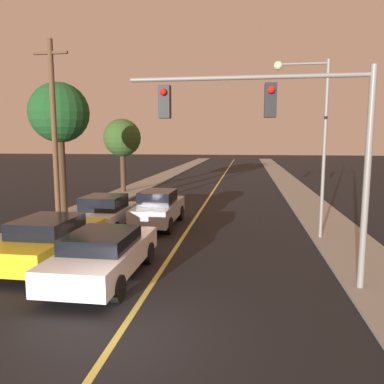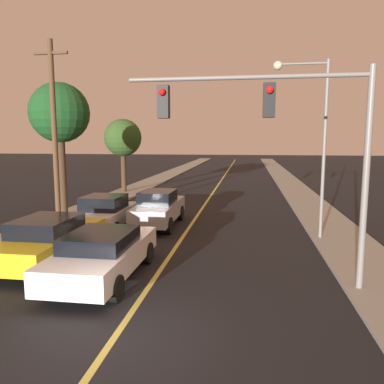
{
  "view_description": "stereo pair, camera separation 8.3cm",
  "coord_description": "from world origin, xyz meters",
  "views": [
    {
      "loc": [
        2.64,
        -7.14,
        4.15
      ],
      "look_at": [
        0.0,
        11.0,
        1.6
      ],
      "focal_mm": 35.0,
      "sensor_mm": 36.0,
      "label": 1
    },
    {
      "loc": [
        2.72,
        -7.13,
        4.15
      ],
      "look_at": [
        0.0,
        11.0,
        1.6
      ],
      "focal_mm": 35.0,
      "sensor_mm": 36.0,
      "label": 2
    }
  ],
  "objects": [
    {
      "name": "ground_plane",
      "position": [
        0.0,
        0.0,
        0.0
      ],
      "size": [
        200.0,
        200.0,
        0.0
      ],
      "primitive_type": "plane",
      "color": "black"
    },
    {
      "name": "road_surface",
      "position": [
        0.0,
        36.0,
        0.01
      ],
      "size": [
        10.84,
        80.0,
        0.01
      ],
      "color": "black",
      "rests_on": "ground"
    },
    {
      "name": "sidewalk_left",
      "position": [
        -6.67,
        36.0,
        0.06
      ],
      "size": [
        2.5,
        80.0,
        0.12
      ],
      "color": "gray",
      "rests_on": "ground"
    },
    {
      "name": "sidewalk_right",
      "position": [
        6.67,
        36.0,
        0.06
      ],
      "size": [
        2.5,
        80.0,
        0.12
      ],
      "color": "gray",
      "rests_on": "ground"
    },
    {
      "name": "car_near_lane_front",
      "position": [
        -1.52,
        3.18,
        0.79
      ],
      "size": [
        2.11,
        5.01,
        1.48
      ],
      "color": "white",
      "rests_on": "ground"
    },
    {
      "name": "car_near_lane_second",
      "position": [
        -1.52,
        10.23,
        0.9
      ],
      "size": [
        1.85,
        4.78,
        1.75
      ],
      "color": "#A5A8B2",
      "rests_on": "ground"
    },
    {
      "name": "car_outer_lane_front",
      "position": [
        -3.9,
        4.37,
        0.81
      ],
      "size": [
        2.09,
        4.99,
        1.58
      ],
      "color": "gold",
      "rests_on": "ground"
    },
    {
      "name": "car_outer_lane_second",
      "position": [
        -3.9,
        9.4,
        0.79
      ],
      "size": [
        2.12,
        4.3,
        1.58
      ],
      "color": "white",
      "rests_on": "ground"
    },
    {
      "name": "traffic_signal_mast",
      "position": [
        3.63,
        3.3,
        4.46
      ],
      "size": [
        6.52,
        0.42,
        5.95
      ],
      "color": "slate",
      "rests_on": "ground"
    },
    {
      "name": "streetlamp_right",
      "position": [
        5.25,
        8.77,
        4.76
      ],
      "size": [
        2.19,
        0.36,
        7.19
      ],
      "color": "slate",
      "rests_on": "ground"
    },
    {
      "name": "utility_pole_left",
      "position": [
        -6.02,
        8.94,
        4.51
      ],
      "size": [
        1.6,
        0.24,
        8.44
      ],
      "color": "#513823",
      "rests_on": "ground"
    },
    {
      "name": "tree_left_near",
      "position": [
        -6.99,
        21.17,
        4.29
      ],
      "size": [
        2.9,
        2.9,
        5.67
      ],
      "color": "#3D2B1C",
      "rests_on": "ground"
    },
    {
      "name": "tree_left_far",
      "position": [
        -7.12,
        11.61,
        5.51
      ],
      "size": [
        3.12,
        3.12,
        7.02
      ],
      "color": "#3D2B1C",
      "rests_on": "ground"
    }
  ]
}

